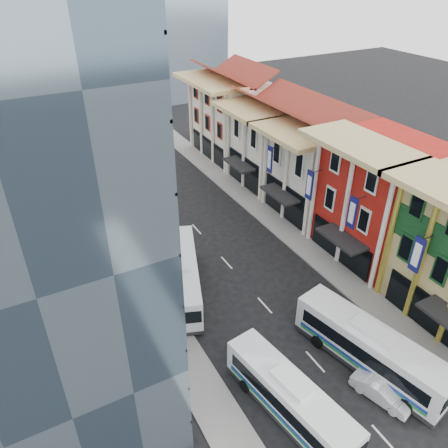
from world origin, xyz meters
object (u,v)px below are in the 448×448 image
office_tower (4,171)px  bus_right (370,347)px  bus_left_far (182,275)px  bus_left_near (290,397)px  sedan_right (382,391)px

office_tower → bus_right: size_ratio=2.53×
office_tower → bus_left_far: 17.49m
bus_left_far → bus_left_near: bearing=-65.2°
office_tower → bus_left_far: bearing=5.6°
bus_right → sedan_right: (-1.16, -2.59, -1.20)m
bus_right → sedan_right: size_ratio=2.80×
bus_left_far → sedan_right: size_ratio=2.74×
office_tower → sedan_right: 28.43m
bus_left_near → bus_left_far: (-1.17, 14.69, 0.19)m
bus_left_far → office_tower: bearing=-154.2°
bus_left_near → bus_left_far: bearing=85.8°
sedan_right → bus_left_far: bearing=97.1°
office_tower → bus_left_near: 22.85m
office_tower → bus_left_far: (11.50, 1.12, -13.14)m
office_tower → bus_right: 27.32m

